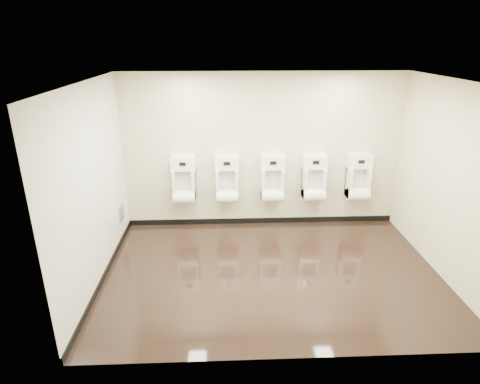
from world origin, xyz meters
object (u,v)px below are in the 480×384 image
object	(u,v)px
access_panel	(121,213)
urinal_4	(358,181)
urinal_0	(184,183)
urinal_2	(272,182)
urinal_1	(227,183)
urinal_3	(314,181)

from	to	relation	value
access_panel	urinal_4	size ratio (longest dim) A/B	0.30
urinal_0	urinal_2	bearing A→B (deg)	0.00
access_panel	urinal_0	distance (m)	1.19
access_panel	urinal_4	xyz separation A→B (m)	(4.23, 0.40, 0.38)
urinal_0	urinal_4	bearing A→B (deg)	0.00
urinal_1	urinal_2	size ratio (longest dim) A/B	1.00
urinal_4	urinal_0	bearing A→B (deg)	180.00
urinal_3	urinal_4	size ratio (longest dim) A/B	1.00
urinal_0	urinal_2	world-z (taller)	same
urinal_2	urinal_3	xyz separation A→B (m)	(0.76, 0.00, 0.00)
access_panel	urinal_2	world-z (taller)	urinal_2
urinal_2	urinal_4	size ratio (longest dim) A/B	1.00
access_panel	urinal_1	xyz separation A→B (m)	(1.83, 0.40, 0.38)
urinal_2	urinal_3	distance (m)	0.76
urinal_0	urinal_1	distance (m)	0.77
urinal_3	urinal_1	bearing A→B (deg)	180.00
urinal_2	urinal_3	bearing A→B (deg)	0.00
urinal_0	urinal_4	xyz separation A→B (m)	(3.17, 0.00, 0.00)
urinal_0	urinal_3	size ratio (longest dim) A/B	1.00
urinal_0	urinal_2	size ratio (longest dim) A/B	1.00
urinal_3	access_panel	bearing A→B (deg)	-173.29
access_panel	urinal_3	world-z (taller)	urinal_3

